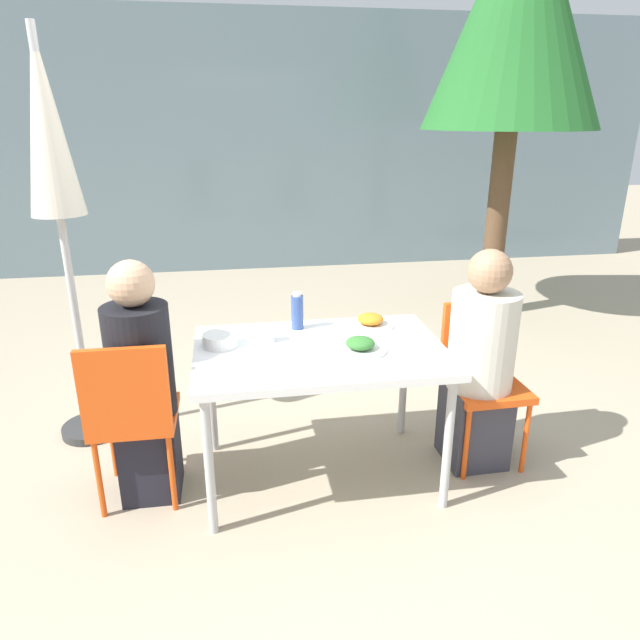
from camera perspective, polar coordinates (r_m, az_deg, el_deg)
name	(u,v)px	position (r m, az deg, el deg)	size (l,w,h in m)	color
ground_plane	(320,475)	(3.23, 0.00, -15.24)	(24.00, 24.00, 0.00)	tan
building_facade	(258,146)	(7.24, -6.21, 16.95)	(10.00, 0.20, 3.00)	slate
dining_table	(320,360)	(2.89, 0.00, -3.99)	(1.25, 0.84, 0.75)	white
chair_left	(132,410)	(2.90, -18.33, -8.54)	(0.40, 0.40, 0.88)	#E54C14
person_left	(143,388)	(2.93, -17.29, -6.50)	(0.31, 0.31, 1.24)	black
chair_right	(481,369)	(3.30, 15.80, -4.73)	(0.41, 0.41, 0.88)	#E54C14
person_right	(480,366)	(3.20, 15.70, -4.49)	(0.35, 0.35, 1.22)	#383842
closed_umbrella	(51,156)	(3.40, -25.32, 14.64)	(0.36, 0.36, 2.29)	#333333
plate_0	(360,346)	(2.82, 4.04, -2.60)	(0.26, 0.26, 0.07)	white
plate_1	(370,322)	(3.16, 5.05, -0.16)	(0.26, 0.26, 0.07)	white
bottle	(297,311)	(3.09, -2.29, 0.86)	(0.07, 0.07, 0.21)	#334C8E
drinking_cup	(268,333)	(2.94, -5.24, -1.32)	(0.07, 0.07, 0.09)	white
salad_bowl	(220,340)	(2.92, -9.94, -1.97)	(0.18, 0.18, 0.06)	white
tree_behind_left	(519,9)	(5.64, 19.29, 27.28)	(1.52, 1.52, 3.68)	brown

